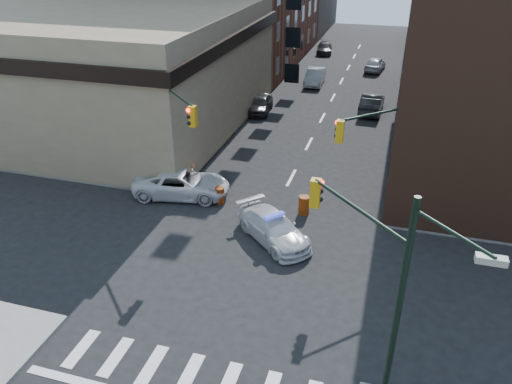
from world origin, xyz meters
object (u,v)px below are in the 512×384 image
Objects in this scene: barrel_bank at (220,195)px; pickup at (182,184)px; parked_car_wfar at (315,77)px; pedestrian_a at (141,155)px; barrel_road at (304,205)px; parked_car_enear at (372,103)px; police_car at (274,228)px; pedestrian_b at (131,168)px; barricade_nw_a at (186,170)px; parked_car_wnear at (260,104)px.

pickup is at bearing 175.41° from barrel_bank.
parked_car_wfar is 2.59× the size of pedestrian_a.
parked_car_enear is at bearing 83.48° from barrel_road.
parked_car_wfar is (-3.21, 29.38, 0.08)m from police_car.
barricade_nw_a is at bearing 19.37° from pedestrian_b.
parked_car_wfar reaches higher than barrel_road.
police_car is at bearing -85.85° from parked_car_wfar.
pedestrian_a reaches higher than parked_car_wfar.
pedestrian_b reaches higher than barrel_bank.
pedestrian_b reaches higher than parked_car_enear.
pedestrian_b is 1.83× the size of barrel_bank.
parked_car_enear is at bearing 11.22° from parked_car_wnear.
police_car reaches higher than barrel_bank.
barrel_bank is 3.99m from barricade_nw_a.
barricade_nw_a reaches higher than barrel_bank.
pickup reaches higher than parked_car_wnear.
police_car is 11.99m from pedestrian_a.
barrel_road is 0.90× the size of barricade_nw_a.
barrel_bank is at bearing -87.56° from parked_car_wnear.
parked_car_wfar is at bearing 68.21° from parked_car_wnear.
pickup reaches higher than police_car.
parked_car_wnear is 4.03× the size of barrel_road.
pedestrian_b is at bearing 112.38° from police_car.
pedestrian_a is at bearing 167.18° from barricade_nw_a.
police_car is 10.90m from pedestrian_b.
parked_car_enear is 22.65m from pedestrian_b.
parked_car_wfar is 24.35m from barricade_nw_a.
barrel_road reaches higher than barricade_nw_a.
parked_car_enear is (9.64, 18.91, 0.03)m from pickup.
parked_car_wnear reaches higher than barricade_nw_a.
pickup is at bearing 106.73° from police_car.
barricade_nw_a is (-3.19, 2.40, 0.11)m from barrel_bank.
parked_car_enear is at bearing 69.48° from barrel_bank.
pickup reaches higher than barrel_road.
parked_car_wnear is 14.27m from pedestrian_a.
pedestrian_a is at bearing 52.42° from parked_car_enear.
barrel_road is at bearing -11.92° from pedestrian_b.
parked_car_wnear is 16.06m from pedestrian_b.
pickup is 2.32m from barricade_nw_a.
barrel_road is (7.47, -0.07, -0.25)m from pickup.
pedestrian_a is 1.91× the size of barrel_bank.
police_car is 5.03× the size of barrel_bank.
police_car is 8.98m from barricade_nw_a.
pedestrian_b is at bearing -36.97° from pedestrian_a.
pickup is 3.77m from pedestrian_b.
parked_car_wfar reaches higher than barricade_nw_a.
pedestrian_b is (-7.01, -25.61, 0.25)m from parked_car_wfar.
barricade_nw_a is at bearing 60.57° from parked_car_enear.
police_car is at bearing -77.37° from parked_car_wnear.
parked_car_wfar is 2.70× the size of pedestrian_b.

